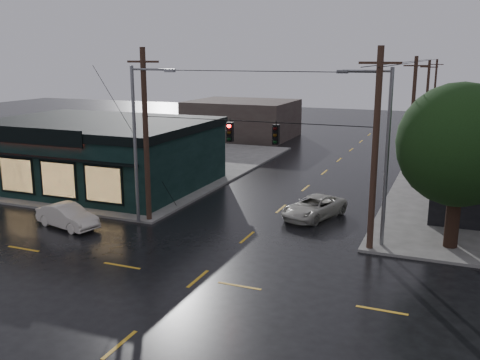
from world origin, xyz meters
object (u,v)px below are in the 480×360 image
at_px(corner_tree, 459,145).
at_px(utility_pole_ne, 369,250).
at_px(utility_pole_nw, 149,221).
at_px(suv_silver, 314,207).
at_px(sedan_cream, 67,216).

distance_m(corner_tree, utility_pole_ne, 6.82).
distance_m(utility_pole_nw, utility_pole_ne, 13.00).
height_order(corner_tree, suv_silver, corner_tree).
relative_size(utility_pole_ne, sedan_cream, 2.46).
bearing_deg(sedan_cream, suv_silver, -46.61).
bearing_deg(suv_silver, corner_tree, 0.27).
bearing_deg(corner_tree, utility_pole_ne, -155.59).
relative_size(corner_tree, utility_pole_ne, 0.82).
distance_m(corner_tree, sedan_cream, 21.52).
bearing_deg(suv_silver, sedan_cream, -130.88).
xyz_separation_m(sedan_cream, suv_silver, (12.65, 7.24, -0.02)).
distance_m(sedan_cream, suv_silver, 14.58).
height_order(corner_tree, utility_pole_nw, corner_tree).
xyz_separation_m(utility_pole_ne, sedan_cream, (-16.71, -2.80, 0.68)).
height_order(utility_pole_nw, sedan_cream, utility_pole_nw).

